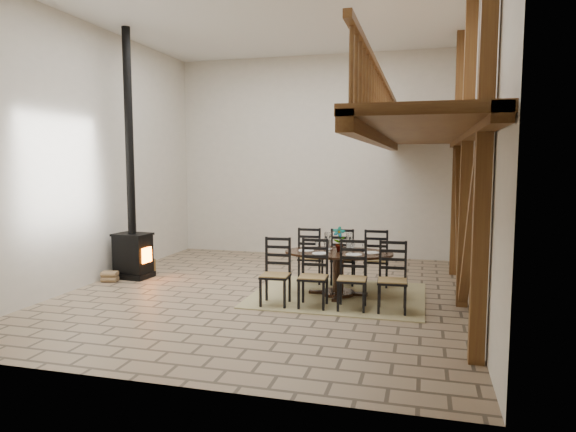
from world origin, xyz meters
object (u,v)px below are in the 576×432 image
(dining_table, at_px, (338,274))
(log_stack, at_px, (110,277))
(wood_stove, at_px, (132,224))
(log_basket, at_px, (145,266))

(dining_table, height_order, log_stack, dining_table)
(wood_stove, bearing_deg, log_stack, -113.80)
(wood_stove, bearing_deg, dining_table, -0.27)
(wood_stove, height_order, log_basket, wood_stove)
(log_stack, bearing_deg, wood_stove, 60.89)
(dining_table, distance_m, log_stack, 4.56)
(wood_stove, xyz_separation_m, log_stack, (-0.25, -0.45, -1.01))
(dining_table, xyz_separation_m, wood_stove, (-4.30, 0.42, 0.71))
(log_basket, distance_m, log_stack, 0.86)
(dining_table, bearing_deg, wood_stove, 171.41)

